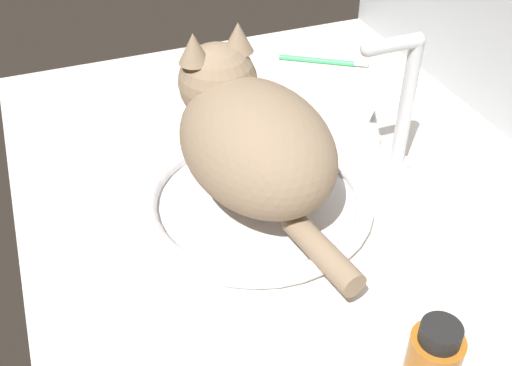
# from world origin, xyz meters

# --- Properties ---
(countertop) EXTENTS (1.03, 0.76, 0.03)m
(countertop) POSITION_xyz_m (0.00, 0.00, 0.01)
(countertop) COLOR silver
(countertop) RESTS_ON ground
(sink_basin) EXTENTS (0.32, 0.32, 0.03)m
(sink_basin) POSITION_xyz_m (-0.00, -0.06, 0.04)
(sink_basin) COLOR white
(sink_basin) RESTS_ON countertop
(faucet) EXTENTS (0.18, 0.10, 0.22)m
(faucet) POSITION_xyz_m (-0.00, 0.15, 0.11)
(faucet) COLOR silver
(faucet) RESTS_ON countertop
(cat) EXTENTS (0.38, 0.22, 0.20)m
(cat) POSITION_xyz_m (-0.02, -0.06, 0.14)
(cat) COLOR #8C755B
(cat) RESTS_ON sink_basin
(toothbrush) EXTENTS (0.10, 0.15, 0.02)m
(toothbrush) POSITION_xyz_m (-0.35, 0.22, 0.04)
(toothbrush) COLOR #3FB266
(toothbrush) RESTS_ON countertop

